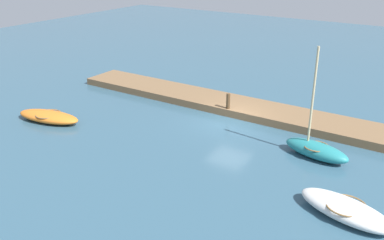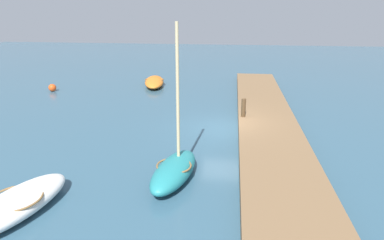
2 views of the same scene
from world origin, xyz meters
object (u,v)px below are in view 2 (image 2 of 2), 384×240
(rowboat_orange, at_px, (154,82))
(mooring_post_mid_west, at_px, (243,108))
(rowboat_white, at_px, (17,204))
(rowboat_teal, at_px, (174,169))
(marker_buoy, at_px, (52,88))

(rowboat_orange, xyz_separation_m, mooring_post_mid_west, (-8.95, -7.11, 0.67))
(rowboat_white, distance_m, rowboat_orange, 18.41)
(rowboat_teal, bearing_deg, mooring_post_mid_west, -11.51)
(rowboat_white, xyz_separation_m, rowboat_teal, (2.73, -4.59, 0.10))
(rowboat_orange, bearing_deg, marker_buoy, 99.95)
(rowboat_teal, distance_m, rowboat_orange, 16.29)
(marker_buoy, bearing_deg, rowboat_teal, -137.30)
(mooring_post_mid_west, xyz_separation_m, marker_buoy, (6.11, 14.55, -0.71))
(rowboat_teal, relative_size, rowboat_orange, 1.27)
(rowboat_orange, distance_m, marker_buoy, 7.97)
(rowboat_white, distance_m, marker_buoy, 17.17)
(rowboat_white, height_order, marker_buoy, rowboat_white)
(mooring_post_mid_west, bearing_deg, rowboat_white, 142.34)
(rowboat_teal, xyz_separation_m, marker_buoy, (12.83, 11.84, -0.19))
(rowboat_white, relative_size, rowboat_orange, 0.94)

